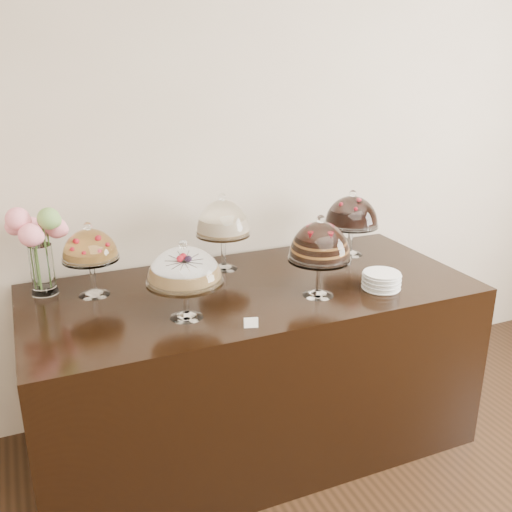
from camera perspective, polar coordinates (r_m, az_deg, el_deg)
name	(u,v)px	position (r m, az deg, el deg)	size (l,w,h in m)	color
wall_back	(271,146)	(3.29, 1.52, 10.97)	(5.00, 0.04, 3.00)	#C1B29B
display_counter	(252,366)	(3.03, -0.38, -10.99)	(2.20, 1.00, 0.90)	black
cake_stand_sugar_sponge	(184,269)	(2.45, -7.17, -1.27)	(0.33, 0.33, 0.36)	white
cake_stand_choco_layer	(320,244)	(2.66, 6.40, 1.18)	(0.30, 0.30, 0.40)	white
cake_stand_cheesecake	(223,221)	(2.99, -3.33, 3.52)	(0.29, 0.29, 0.41)	white
cake_stand_dark_choco	(352,214)	(3.26, 9.55, 4.18)	(0.31, 0.31, 0.38)	white
cake_stand_fruit_tart	(90,248)	(2.77, -16.28, 0.73)	(0.27, 0.27, 0.36)	white
flower_vase	(38,239)	(2.85, -20.95, 1.62)	(0.27, 0.32, 0.45)	white
plate_stack	(381,281)	(2.86, 12.43, -2.41)	(0.19, 0.19, 0.08)	silver
price_card_left	(251,323)	(2.42, -0.50, -6.69)	(0.06, 0.01, 0.04)	white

